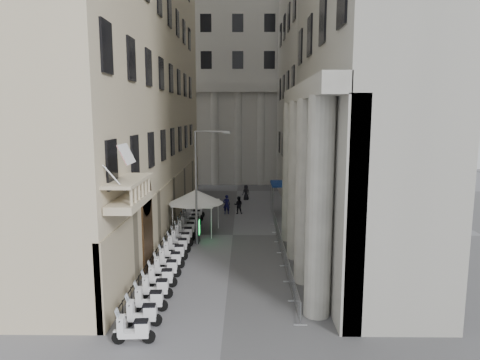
% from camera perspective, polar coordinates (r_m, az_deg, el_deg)
% --- Properties ---
extents(left_building, '(5.00, 36.00, 34.00)m').
position_cam_1_polar(left_building, '(36.53, -13.60, 20.86)').
color(left_building, beige).
rests_on(left_building, ground).
extents(far_building, '(22.00, 10.00, 30.00)m').
position_cam_1_polar(far_building, '(60.95, -0.22, 14.20)').
color(far_building, '#A6A49D').
rests_on(far_building, ground).
extents(iron_fence, '(0.30, 28.00, 1.40)m').
position_cam_1_polar(iron_fence, '(32.43, -8.72, -7.82)').
color(iron_fence, black).
rests_on(iron_fence, ground).
extents(blue_awning, '(1.60, 3.00, 3.00)m').
position_cam_1_polar(blue_awning, '(39.87, 5.30, -4.63)').
color(blue_awning, navy).
rests_on(blue_awning, ground).
extents(flag, '(1.00, 1.40, 8.20)m').
position_cam_1_polar(flag, '(20.51, -14.03, -18.13)').
color(flag, '#9E0C11').
rests_on(flag, ground).
extents(scooter_0, '(1.43, 0.63, 1.50)m').
position_cam_1_polar(scooter_0, '(19.00, -13.89, -20.41)').
color(scooter_0, white).
rests_on(scooter_0, ground).
extents(scooter_1, '(1.43, 0.63, 1.50)m').
position_cam_1_polar(scooter_1, '(20.22, -12.83, -18.49)').
color(scooter_1, white).
rests_on(scooter_1, ground).
extents(scooter_2, '(1.43, 0.63, 1.50)m').
position_cam_1_polar(scooter_2, '(21.46, -11.92, -16.78)').
color(scooter_2, white).
rests_on(scooter_2, ground).
extents(scooter_3, '(1.43, 0.63, 1.50)m').
position_cam_1_polar(scooter_3, '(22.73, -11.11, -15.25)').
color(scooter_3, white).
rests_on(scooter_3, ground).
extents(scooter_4, '(1.43, 0.63, 1.50)m').
position_cam_1_polar(scooter_4, '(24.01, -10.40, -13.89)').
color(scooter_4, white).
rests_on(scooter_4, ground).
extents(scooter_5, '(1.43, 0.63, 1.50)m').
position_cam_1_polar(scooter_5, '(25.31, -9.78, -12.66)').
color(scooter_5, white).
rests_on(scooter_5, ground).
extents(scooter_6, '(1.43, 0.63, 1.50)m').
position_cam_1_polar(scooter_6, '(26.62, -9.21, -11.55)').
color(scooter_6, white).
rests_on(scooter_6, ground).
extents(scooter_7, '(1.43, 0.63, 1.50)m').
position_cam_1_polar(scooter_7, '(27.95, -8.71, -10.55)').
color(scooter_7, white).
rests_on(scooter_7, ground).
extents(scooter_8, '(1.43, 0.63, 1.50)m').
position_cam_1_polar(scooter_8, '(29.28, -8.25, -9.63)').
color(scooter_8, white).
rests_on(scooter_8, ground).
extents(scooter_9, '(1.43, 0.63, 1.50)m').
position_cam_1_polar(scooter_9, '(30.62, -7.84, -8.80)').
color(scooter_9, white).
rests_on(scooter_9, ground).
extents(scooter_10, '(1.43, 0.63, 1.50)m').
position_cam_1_polar(scooter_10, '(31.97, -7.46, -8.03)').
color(scooter_10, white).
rests_on(scooter_10, ground).
extents(scooter_11, '(1.43, 0.63, 1.50)m').
position_cam_1_polar(scooter_11, '(33.33, -7.11, -7.33)').
color(scooter_11, white).
rests_on(scooter_11, ground).
extents(scooter_12, '(1.43, 0.63, 1.50)m').
position_cam_1_polar(scooter_12, '(34.69, -6.80, -6.68)').
color(scooter_12, white).
rests_on(scooter_12, ground).
extents(scooter_13, '(1.43, 0.63, 1.50)m').
position_cam_1_polar(scooter_13, '(36.05, -6.50, -6.08)').
color(scooter_13, white).
rests_on(scooter_13, ground).
extents(scooter_14, '(1.43, 0.63, 1.50)m').
position_cam_1_polar(scooter_14, '(37.42, -6.23, -5.53)').
color(scooter_14, white).
rests_on(scooter_14, ground).
extents(scooter_15, '(1.43, 0.63, 1.50)m').
position_cam_1_polar(scooter_15, '(38.80, -5.98, -5.01)').
color(scooter_15, white).
rests_on(scooter_15, ground).
extents(barrier_0, '(0.60, 2.40, 1.10)m').
position_cam_1_polar(barrier_0, '(21.06, 7.62, -17.19)').
color(barrier_0, '#96999D').
rests_on(barrier_0, ground).
extents(barrier_1, '(0.60, 2.40, 1.10)m').
position_cam_1_polar(barrier_1, '(23.31, 6.86, -14.52)').
color(barrier_1, '#96999D').
rests_on(barrier_1, ground).
extents(barrier_2, '(0.60, 2.40, 1.10)m').
position_cam_1_polar(barrier_2, '(25.62, 6.25, -12.32)').
color(barrier_2, '#96999D').
rests_on(barrier_2, ground).
extents(barrier_3, '(0.60, 2.40, 1.10)m').
position_cam_1_polar(barrier_3, '(27.96, 5.75, -10.48)').
color(barrier_3, '#96999D').
rests_on(barrier_3, ground).
extents(barrier_4, '(0.60, 2.40, 1.10)m').
position_cam_1_polar(barrier_4, '(30.32, 5.33, -8.93)').
color(barrier_4, '#96999D').
rests_on(barrier_4, ground).
extents(barrier_5, '(0.60, 2.40, 1.10)m').
position_cam_1_polar(barrier_5, '(32.70, 4.98, -7.61)').
color(barrier_5, '#96999D').
rests_on(barrier_5, ground).
extents(barrier_6, '(0.60, 2.40, 1.10)m').
position_cam_1_polar(barrier_6, '(35.10, 4.67, -6.46)').
color(barrier_6, '#96999D').
rests_on(barrier_6, ground).
extents(security_tent, '(4.23, 4.23, 3.43)m').
position_cam_1_polar(security_tent, '(33.50, -6.12, -2.18)').
color(security_tent, white).
rests_on(security_tent, ground).
extents(street_lamp, '(2.58, 0.86, 8.09)m').
position_cam_1_polar(street_lamp, '(29.91, -5.35, 0.30)').
color(street_lamp, gray).
rests_on(street_lamp, ground).
extents(info_kiosk, '(0.31, 0.88, 1.84)m').
position_cam_1_polar(info_kiosk, '(31.23, -5.69, -6.63)').
color(info_kiosk, black).
rests_on(info_kiosk, ground).
extents(pedestrian_a, '(0.70, 0.51, 1.80)m').
position_cam_1_polar(pedestrian_a, '(39.83, -1.81, -3.28)').
color(pedestrian_a, '#0E0D36').
rests_on(pedestrian_a, ground).
extents(pedestrian_b, '(0.83, 0.67, 1.65)m').
position_cam_1_polar(pedestrian_b, '(39.91, -0.21, -3.36)').
color(pedestrian_b, black).
rests_on(pedestrian_b, ground).
extents(pedestrian_c, '(0.95, 0.81, 1.65)m').
position_cam_1_polar(pedestrian_c, '(46.37, 0.81, -1.66)').
color(pedestrian_c, black).
rests_on(pedestrian_c, ground).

